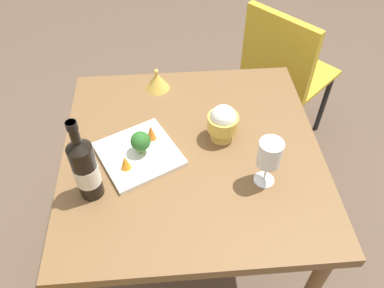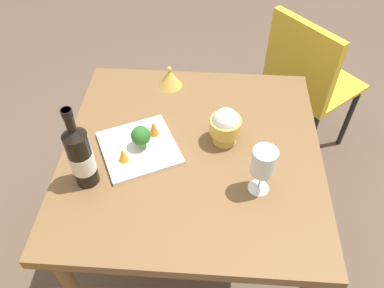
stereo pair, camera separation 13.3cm
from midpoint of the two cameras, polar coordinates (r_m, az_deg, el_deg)
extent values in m
plane|color=brown|center=(1.95, -2.02, -15.34)|extent=(8.00, 8.00, 0.00)
cube|color=brown|center=(1.37, -2.78, -1.58)|extent=(0.90, 0.90, 0.04)
cylinder|color=brown|center=(1.94, 8.72, 0.77)|extent=(0.05, 0.05, 0.69)
cylinder|color=brown|center=(1.94, -14.61, -0.58)|extent=(0.05, 0.05, 0.69)
cube|color=gold|center=(2.21, 12.77, 10.21)|extent=(0.56, 0.56, 0.02)
cube|color=gold|center=(1.96, 10.69, 12.94)|extent=(0.33, 0.29, 0.40)
cylinder|color=black|center=(2.53, 11.04, 9.45)|extent=(0.03, 0.03, 0.43)
cylinder|color=black|center=(2.41, 17.49, 5.73)|extent=(0.03, 0.03, 0.43)
cylinder|color=black|center=(2.31, 6.00, 5.88)|extent=(0.03, 0.03, 0.43)
cylinder|color=black|center=(2.18, 12.83, 1.64)|extent=(0.03, 0.03, 0.43)
cylinder|color=black|center=(1.21, -18.48, -4.07)|extent=(0.08, 0.07, 0.21)
cone|color=black|center=(1.13, -19.90, -0.24)|extent=(0.08, 0.07, 0.03)
cylinder|color=black|center=(1.09, -20.56, 1.53)|extent=(0.03, 0.03, 0.07)
cylinder|color=black|center=(1.08, -20.87, 2.38)|extent=(0.03, 0.03, 0.02)
cylinder|color=silver|center=(1.22, -18.37, -4.37)|extent=(0.08, 0.08, 0.07)
cylinder|color=white|center=(1.27, 7.69, -5.47)|extent=(0.07, 0.07, 0.00)
cylinder|color=white|center=(1.24, 7.90, -4.22)|extent=(0.01, 0.01, 0.08)
cylinder|color=white|center=(1.17, 8.33, -1.56)|extent=(0.08, 0.08, 0.09)
cone|color=gold|center=(1.38, 1.73, 1.57)|extent=(0.08, 0.08, 0.04)
cylinder|color=gold|center=(1.34, 1.78, 3.06)|extent=(0.11, 0.11, 0.05)
sphere|color=white|center=(1.32, 1.80, 3.76)|extent=(0.09, 0.09, 0.09)
cone|color=gold|center=(1.59, -7.65, 9.20)|extent=(0.10, 0.10, 0.07)
sphere|color=gold|center=(1.56, -7.81, 10.51)|extent=(0.02, 0.02, 0.02)
cube|color=white|center=(1.35, -10.68, -1.60)|extent=(0.33, 0.33, 0.02)
cylinder|color=#729E4C|center=(1.33, -10.32, -0.85)|extent=(0.03, 0.03, 0.03)
sphere|color=#2D6B28|center=(1.31, -10.54, 0.26)|extent=(0.07, 0.07, 0.07)
cone|color=orange|center=(1.29, -12.80, -2.82)|extent=(0.04, 0.04, 0.06)
cone|color=orange|center=(1.36, -8.90, 1.62)|extent=(0.04, 0.04, 0.06)
camera|label=1|loc=(0.07, -92.87, -3.10)|focal=35.94mm
camera|label=2|loc=(0.07, 87.13, 3.10)|focal=35.94mm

